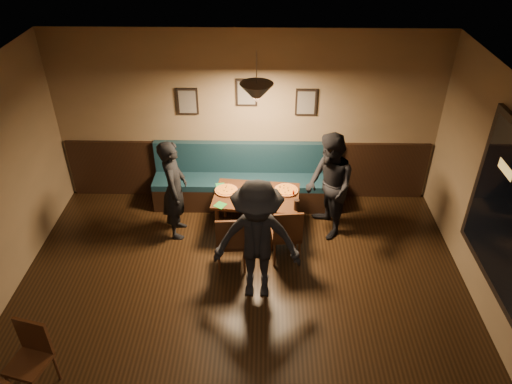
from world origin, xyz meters
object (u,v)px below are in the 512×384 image
at_px(chair_near_right, 286,232).
at_px(diner_right, 329,187).
at_px(soda_glass, 297,205).
at_px(chair_near_left, 231,240).
at_px(booth_bench, 247,178).
at_px(diner_left, 174,190).
at_px(tabasco_bottle, 293,193).
at_px(diner_front, 257,242).
at_px(cafe_chair_far, 28,362).
at_px(dining_table, 256,213).

distance_m(chair_near_right, diner_right, 0.96).
relative_size(chair_near_right, soda_glass, 5.65).
relative_size(chair_near_left, soda_glass, 5.67).
xyz_separation_m(booth_bench, diner_right, (1.22, -0.72, 0.32)).
height_order(chair_near_left, soda_glass, chair_near_left).
height_order(chair_near_right, soda_glass, chair_near_right).
bearing_deg(soda_glass, chair_near_right, -120.07).
xyz_separation_m(booth_bench, diner_left, (-1.02, -0.78, 0.28)).
bearing_deg(diner_left, tabasco_bottle, -92.73).
distance_m(diner_front, tabasco_bottle, 1.37).
height_order(soda_glass, cafe_chair_far, cafe_chair_far).
distance_m(chair_near_right, diner_front, 0.88).
relative_size(soda_glass, tabasco_bottle, 1.42).
bearing_deg(diner_front, diner_right, 54.36).
distance_m(booth_bench, soda_glass, 1.32).
distance_m(dining_table, soda_glass, 0.78).
bearing_deg(diner_left, dining_table, -91.27).
height_order(diner_front, tabasco_bottle, diner_front).
distance_m(chair_near_right, diner_left, 1.73).
distance_m(tabasco_bottle, cafe_chair_far, 3.96).
distance_m(diner_front, cafe_chair_far, 2.79).
relative_size(tabasco_bottle, cafe_chair_far, 0.13).
relative_size(diner_left, cafe_chair_far, 1.81).
height_order(booth_bench, diner_front, diner_front).
xyz_separation_m(diner_front, cafe_chair_far, (-2.33, -1.48, -0.42)).
height_order(chair_near_left, diner_left, diner_left).
bearing_deg(chair_near_left, chair_near_right, 9.38).
height_order(dining_table, tabasco_bottle, tabasco_bottle).
relative_size(booth_bench, cafe_chair_far, 3.49).
xyz_separation_m(chair_near_left, tabasco_bottle, (0.86, 0.76, 0.27)).
relative_size(diner_right, tabasco_bottle, 14.50).
distance_m(diner_front, soda_glass, 1.09).
relative_size(booth_bench, diner_front, 1.77).
bearing_deg(cafe_chair_far, soda_glass, -125.55).
height_order(diner_front, soda_glass, diner_front).
distance_m(chair_near_left, diner_front, 0.74).
relative_size(diner_left, diner_front, 0.92).
distance_m(dining_table, tabasco_bottle, 0.66).
distance_m(dining_table, cafe_chair_far, 3.60).
height_order(booth_bench, chair_near_right, booth_bench).
xyz_separation_m(chair_near_left, diner_left, (-0.86, 0.72, 0.33)).
distance_m(chair_near_right, tabasco_bottle, 0.65).
bearing_deg(tabasco_bottle, booth_bench, 133.42).
bearing_deg(dining_table, chair_near_left, -107.10).
bearing_deg(tabasco_bottle, diner_front, -111.78).
xyz_separation_m(booth_bench, soda_glass, (0.73, -1.08, 0.24)).
xyz_separation_m(diner_left, soda_glass, (1.76, -0.30, -0.04)).
xyz_separation_m(booth_bench, diner_front, (0.20, -2.02, 0.35)).
bearing_deg(chair_near_left, dining_table, 63.71).
xyz_separation_m(diner_left, tabasco_bottle, (1.73, 0.03, -0.06)).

